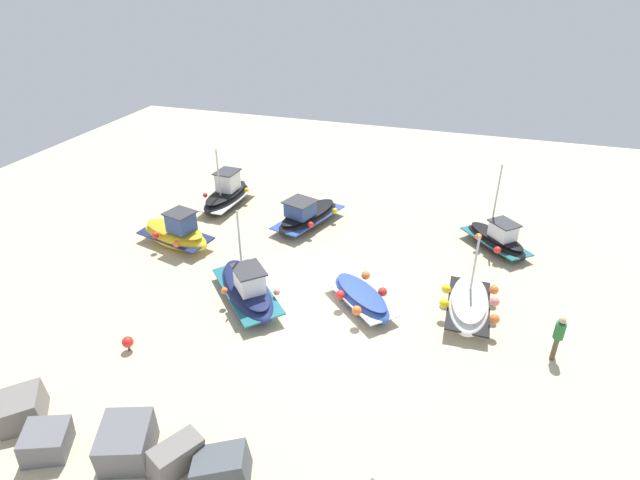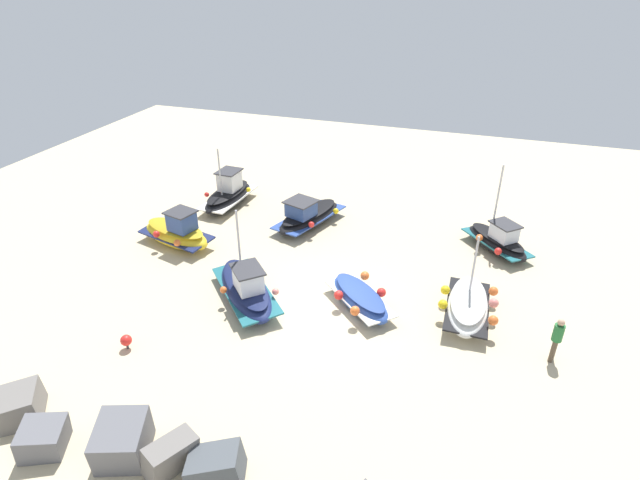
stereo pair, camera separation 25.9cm
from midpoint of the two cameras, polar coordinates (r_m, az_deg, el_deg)
name	(u,v)px [view 1 (the left image)]	position (r m, az deg, el deg)	size (l,w,h in m)	color
ground_plane	(329,306)	(18.98, 0.59, -7.40)	(46.50, 46.50, 0.00)	beige
fishing_boat_0	(469,304)	(19.02, 15.94, -6.95)	(2.06, 3.50, 3.01)	white
fishing_boat_1	(176,234)	(23.42, -16.12, 0.69)	(3.85, 2.30, 1.81)	gold
fishing_boat_2	(247,289)	(19.15, -8.55, -5.44)	(3.99, 4.08, 3.60)	navy
fishing_boat_3	(227,195)	(26.74, -10.66, 4.94)	(1.98, 3.92, 3.26)	black
fishing_boat_4	(307,216)	(24.30, -1.72, 2.71)	(2.77, 4.39, 1.52)	black
fishing_boat_5	(361,298)	(18.78, 4.23, -6.45)	(3.19, 3.10, 0.85)	#2D4C9E
fishing_boat_6	(497,239)	(23.51, 18.85, 0.07)	(3.26, 3.33, 3.87)	black
person_walking	(558,335)	(17.79, 24.73, -9.64)	(0.32, 0.32, 1.62)	brown
breakwater_rocks	(214,476)	(13.70, -12.41, -24.38)	(16.69, 2.24, 1.34)	#4C5156
mooring_buoy_0	(128,342)	(18.03, -21.10, -10.61)	(0.37, 0.37, 0.53)	#3F3F42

